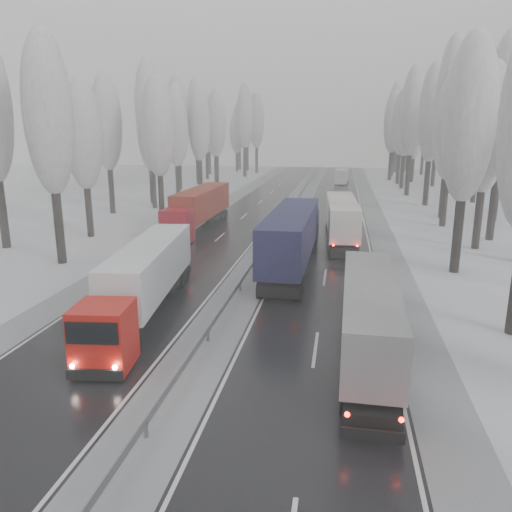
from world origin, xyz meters
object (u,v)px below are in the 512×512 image
(truck_blue_box, at_px, (293,234))
(box_truck_distant, at_px, (342,176))
(truck_grey_tarp, at_px, (368,307))
(truck_red_red, at_px, (199,207))
(truck_red_white, at_px, (145,276))
(truck_cream_box, at_px, (341,216))

(truck_blue_box, height_order, box_truck_distant, truck_blue_box)
(truck_grey_tarp, relative_size, truck_red_red, 0.88)
(box_truck_distant, bearing_deg, truck_blue_box, -89.02)
(truck_grey_tarp, height_order, truck_red_white, truck_red_white)
(truck_blue_box, relative_size, truck_red_red, 1.09)
(truck_grey_tarp, distance_m, truck_blue_box, 14.33)
(truck_cream_box, relative_size, box_truck_distant, 2.09)
(truck_red_white, xyz_separation_m, truck_red_red, (-3.83, 24.00, 0.19))
(truck_cream_box, xyz_separation_m, truck_red_white, (-10.59, -21.23, -0.10))
(truck_grey_tarp, bearing_deg, truck_blue_box, 110.56)
(truck_grey_tarp, bearing_deg, truck_cream_box, 94.19)
(truck_blue_box, distance_m, box_truck_distant, 62.23)
(box_truck_distant, relative_size, truck_red_red, 0.46)
(truck_grey_tarp, height_order, truck_blue_box, truck_blue_box)
(truck_grey_tarp, distance_m, truck_cream_box, 24.03)
(box_truck_distant, height_order, truck_red_white, truck_red_white)
(truck_cream_box, bearing_deg, truck_grey_tarp, -89.78)
(truck_blue_box, xyz_separation_m, truck_red_red, (-10.98, 13.28, -0.21))
(truck_red_white, distance_m, truck_red_red, 24.30)
(truck_red_red, bearing_deg, truck_blue_box, -49.45)
(truck_blue_box, distance_m, truck_red_white, 12.89)
(box_truck_distant, bearing_deg, truck_red_red, -102.28)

